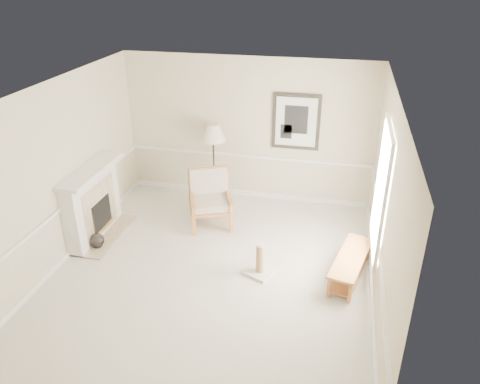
% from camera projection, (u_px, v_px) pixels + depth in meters
% --- Properties ---
extents(ground, '(5.50, 5.50, 0.00)m').
position_uv_depth(ground, '(213.00, 270.00, 7.55)').
color(ground, silver).
rests_on(ground, ground).
extents(room, '(5.04, 5.54, 2.92)m').
position_uv_depth(room, '(220.00, 162.00, 6.75)').
color(room, beige).
rests_on(room, ground).
extents(fireplace, '(0.64, 1.64, 1.31)m').
position_uv_depth(fireplace, '(93.00, 203.00, 8.24)').
color(fireplace, white).
rests_on(fireplace, ground).
extents(floor_vase, '(0.26, 0.26, 0.75)m').
position_uv_depth(floor_vase, '(97.00, 241.00, 8.08)').
color(floor_vase, black).
rests_on(floor_vase, ground).
extents(armchair, '(1.01, 1.04, 1.02)m').
position_uv_depth(armchair, '(210.00, 195.00, 8.72)').
color(armchair, '#AE5C38').
rests_on(armchair, ground).
extents(floor_lamp, '(0.61, 0.61, 1.64)m').
position_uv_depth(floor_lamp, '(213.00, 135.00, 9.13)').
color(floor_lamp, black).
rests_on(floor_lamp, ground).
extents(bench, '(0.71, 1.41, 0.39)m').
position_uv_depth(bench, '(350.00, 263.00, 7.28)').
color(bench, '#AE5C38').
rests_on(bench, ground).
extents(scratching_post, '(0.52, 0.52, 0.56)m').
position_uv_depth(scratching_post, '(260.00, 264.00, 7.39)').
color(scratching_post, white).
rests_on(scratching_post, ground).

